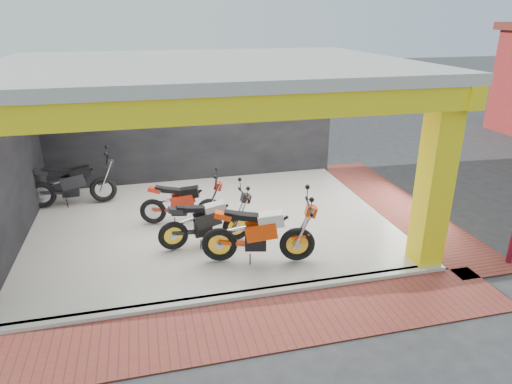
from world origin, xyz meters
TOP-DOWN VIEW (x-y plane):
  - ground at (0.00, 0.00)m, footprint 80.00×80.00m
  - showroom_floor at (0.00, 2.00)m, footprint 8.00×6.00m
  - showroom_ceiling at (0.00, 2.00)m, footprint 8.40×6.40m
  - back_wall at (0.00, 5.10)m, footprint 8.20×0.20m
  - left_wall at (-4.10, 2.00)m, footprint 0.20×6.20m
  - corner_column at (3.75, -0.75)m, footprint 0.50×0.50m
  - header_beam_front at (0.00, -1.00)m, footprint 8.40×0.30m
  - header_beam_right at (4.00, 2.00)m, footprint 0.30×6.40m
  - floor_kerb at (0.00, -1.02)m, footprint 8.00×0.20m
  - paver_front at (0.00, -1.80)m, footprint 9.00×1.40m
  - paver_right at (4.80, 2.00)m, footprint 1.40×7.00m
  - moto_hero at (1.33, -0.20)m, footprint 2.43×1.36m
  - moto_row_a at (0.37, 0.93)m, footprint 2.10×0.92m
  - moto_row_b at (-0.04, 1.90)m, footprint 2.10×1.15m
  - moto_row_d at (-2.47, 3.81)m, footprint 2.23×0.86m

SIDE VIEW (x-z plane):
  - ground at x=0.00m, z-range 0.00..0.00m
  - paver_front at x=0.00m, z-range 0.00..0.03m
  - paver_right at x=4.80m, z-range 0.00..0.03m
  - showroom_floor at x=0.00m, z-range 0.00..0.10m
  - floor_kerb at x=0.00m, z-range 0.00..0.10m
  - moto_row_b at x=-0.04m, z-range 0.10..1.31m
  - moto_row_a at x=0.37m, z-range 0.10..1.35m
  - moto_row_d at x=-2.47m, z-range 0.10..1.46m
  - moto_hero at x=1.33m, z-range 0.10..1.51m
  - back_wall at x=0.00m, z-range 0.00..3.50m
  - left_wall at x=-4.10m, z-range 0.00..3.50m
  - corner_column at x=3.75m, z-range 0.00..3.50m
  - header_beam_front at x=0.00m, z-range 3.10..3.50m
  - header_beam_right at x=4.00m, z-range 3.10..3.50m
  - showroom_ceiling at x=0.00m, z-range 3.50..3.70m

